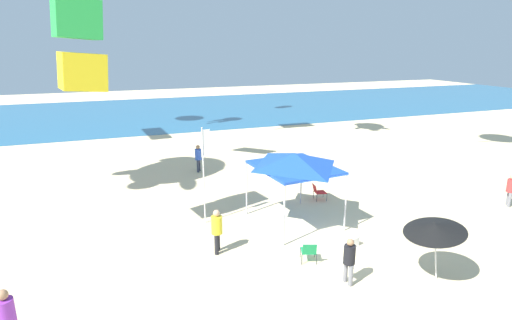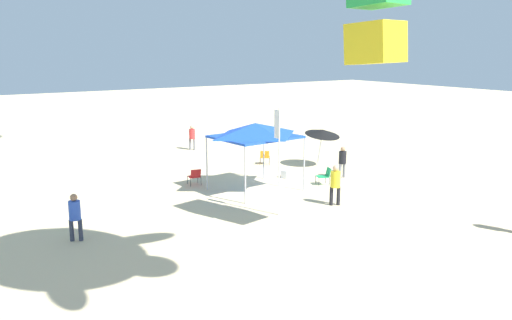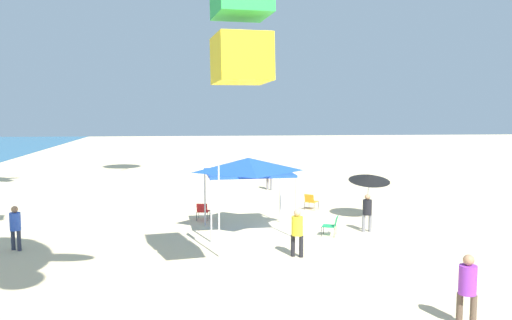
% 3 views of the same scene
% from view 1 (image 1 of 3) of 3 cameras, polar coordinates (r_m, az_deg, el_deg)
% --- Properties ---
extents(ground, '(120.00, 120.00, 0.10)m').
position_cam_1_polar(ground, '(16.42, 11.18, -11.92)').
color(ground, beige).
extents(ocean_strip, '(120.00, 25.01, 0.02)m').
position_cam_1_polar(ocean_strip, '(48.89, -11.00, 6.71)').
color(ocean_strip, '#28668E').
rests_on(ocean_strip, ground).
extents(canopy_tent, '(3.30, 3.74, 3.13)m').
position_cam_1_polar(canopy_tent, '(17.29, 5.38, -0.14)').
color(canopy_tent, '#B7B7BC').
rests_on(canopy_tent, ground).
extents(beach_umbrella, '(1.94, 1.92, 2.25)m').
position_cam_1_polar(beach_umbrella, '(14.30, 23.55, -8.62)').
color(beach_umbrella, silver).
rests_on(beach_umbrella, ground).
extents(folding_chair_facing_ocean, '(0.70, 0.62, 0.82)m').
position_cam_1_polar(folding_chair_facing_ocean, '(20.67, 8.61, -4.27)').
color(folding_chair_facing_ocean, black).
rests_on(folding_chair_facing_ocean, ground).
extents(folding_chair_near_cooler, '(0.70, 0.77, 0.82)m').
position_cam_1_polar(folding_chair_near_cooler, '(14.97, 7.37, -12.36)').
color(folding_chair_near_cooler, black).
rests_on(folding_chair_near_cooler, ground).
extents(folding_chair_left_of_tent, '(0.81, 0.78, 0.82)m').
position_cam_1_polar(folding_chair_left_of_tent, '(17.80, 22.87, -8.79)').
color(folding_chair_left_of_tent, black).
rests_on(folding_chair_left_of_tent, ground).
extents(cooler_box, '(0.58, 0.71, 0.40)m').
position_cam_1_polar(cooler_box, '(16.59, 12.91, -10.75)').
color(cooler_box, white).
rests_on(cooler_box, ground).
extents(banner_flag, '(0.36, 0.06, 4.24)m').
position_cam_1_polar(banner_flag, '(17.35, -7.17, -0.97)').
color(banner_flag, silver).
rests_on(banner_flag, ground).
extents(person_near_umbrella, '(0.38, 0.43, 1.59)m').
position_cam_1_polar(person_near_umbrella, '(13.80, 12.83, -13.07)').
color(person_near_umbrella, slate).
rests_on(person_near_umbrella, ground).
extents(person_beachcomber, '(0.39, 0.41, 1.66)m').
position_cam_1_polar(person_beachcomber, '(25.05, -8.03, 0.54)').
color(person_beachcomber, '#33384C').
rests_on(person_beachcomber, ground).
extents(person_watching_sky, '(0.41, 0.43, 1.71)m').
position_cam_1_polar(person_watching_sky, '(15.35, -5.46, -9.35)').
color(person_watching_sky, black).
rests_on(person_watching_sky, ground).
extents(person_by_tent, '(0.38, 0.38, 1.58)m').
position_cam_1_polar(person_by_tent, '(22.99, 31.89, -3.29)').
color(person_by_tent, slate).
rests_on(person_by_tent, ground).
extents(person_far_stroller, '(0.43, 0.43, 1.81)m').
position_cam_1_polar(person_far_stroller, '(12.40, -31.36, -18.10)').
color(person_far_stroller, brown).
rests_on(person_far_stroller, ground).
extents(kite_box_green, '(1.74, 1.68, 3.05)m').
position_cam_1_polar(kite_box_green, '(15.61, -23.34, 14.36)').
color(kite_box_green, green).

